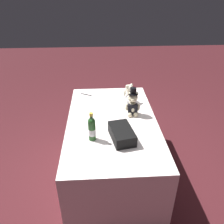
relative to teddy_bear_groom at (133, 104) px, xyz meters
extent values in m
plane|color=#47191E|center=(0.11, -0.23, -0.88)|extent=(12.00, 12.00, 0.00)
cube|color=white|center=(0.11, -0.23, -0.50)|extent=(1.62, 0.93, 0.75)
ellipsoid|color=beige|center=(-0.01, 0.00, -0.05)|extent=(0.12, 0.11, 0.16)
cube|color=black|center=(0.02, 0.00, -0.05)|extent=(0.05, 0.10, 0.12)
sphere|color=beige|center=(-0.01, 0.00, 0.08)|extent=(0.11, 0.11, 0.11)
sphere|color=beige|center=(0.04, 0.00, 0.07)|extent=(0.04, 0.04, 0.04)
sphere|color=beige|center=(-0.01, -0.04, 0.12)|extent=(0.04, 0.04, 0.04)
sphere|color=beige|center=(-0.01, 0.04, 0.12)|extent=(0.04, 0.04, 0.04)
ellipsoid|color=beige|center=(0.00, -0.06, -0.04)|extent=(0.04, 0.04, 0.09)
ellipsoid|color=beige|center=(0.01, 0.06, -0.04)|extent=(0.04, 0.04, 0.09)
sphere|color=beige|center=(0.05, -0.03, -0.10)|extent=(0.05, 0.05, 0.05)
sphere|color=beige|center=(0.06, 0.03, -0.10)|extent=(0.05, 0.05, 0.05)
cylinder|color=black|center=(-0.01, 0.00, 0.12)|extent=(0.11, 0.11, 0.01)
cylinder|color=black|center=(-0.01, 0.00, 0.16)|extent=(0.07, 0.07, 0.06)
cone|color=white|center=(-0.29, 0.00, -0.06)|extent=(0.17, 0.17, 0.14)
ellipsoid|color=white|center=(-0.29, 0.00, 0.00)|extent=(0.08, 0.07, 0.06)
sphere|color=#EDE4C6|center=(-0.29, 0.00, 0.05)|extent=(0.09, 0.09, 0.09)
sphere|color=#EDE4C6|center=(-0.33, -0.02, 0.05)|extent=(0.04, 0.04, 0.04)
sphere|color=#EDE4C6|center=(-0.31, 0.03, 0.09)|extent=(0.03, 0.03, 0.03)
sphere|color=#EDE4C6|center=(-0.28, -0.03, 0.09)|extent=(0.03, 0.03, 0.03)
ellipsoid|color=#EDE4C6|center=(-0.33, 0.03, 0.00)|extent=(0.03, 0.03, 0.08)
ellipsoid|color=#EDE4C6|center=(-0.29, -0.05, 0.00)|extent=(0.03, 0.03, 0.08)
cone|color=white|center=(-0.25, 0.02, -0.01)|extent=(0.18, 0.18, 0.14)
cylinder|color=#225020|center=(0.43, -0.43, -0.03)|extent=(0.07, 0.07, 0.18)
sphere|color=#225020|center=(0.43, -0.43, 0.07)|extent=(0.07, 0.07, 0.07)
cylinder|color=#225020|center=(0.43, -0.43, 0.12)|extent=(0.03, 0.03, 0.07)
cylinder|color=gold|center=(0.43, -0.43, 0.14)|extent=(0.03, 0.03, 0.03)
cylinder|color=silver|center=(0.43, -0.43, -0.04)|extent=(0.07, 0.07, 0.06)
cylinder|color=black|center=(-0.52, -0.52, -0.12)|extent=(0.08, 0.14, 0.01)
cone|color=silver|center=(-0.48, -0.45, -0.12)|extent=(0.02, 0.02, 0.01)
cube|color=black|center=(0.43, -0.16, -0.07)|extent=(0.35, 0.25, 0.11)
cube|color=#B7B7BF|center=(0.42, -0.25, -0.07)|extent=(0.04, 0.02, 0.03)
camera|label=1|loc=(2.14, -0.35, 1.16)|focal=36.56mm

